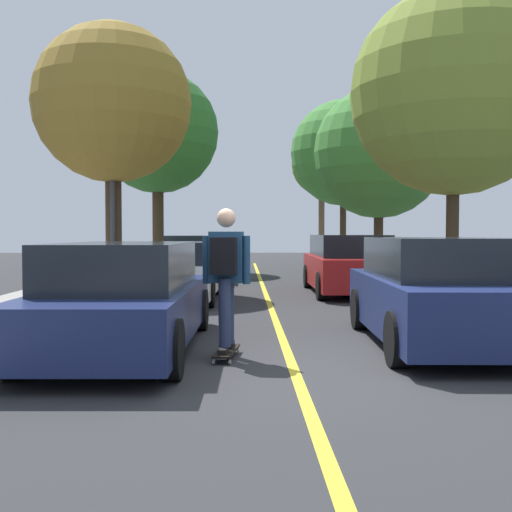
{
  "coord_description": "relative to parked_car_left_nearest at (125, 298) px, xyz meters",
  "views": [
    {
      "loc": [
        -0.56,
        -6.9,
        1.52
      ],
      "look_at": [
        -0.23,
        8.89,
        0.92
      ],
      "focal_mm": 43.09,
      "sensor_mm": 36.0,
      "label": 1
    }
  ],
  "objects": [
    {
      "name": "street_tree_right_nearest",
      "position": [
        5.96,
        4.98,
        3.8
      ],
      "size": [
        4.35,
        4.35,
        6.52
      ],
      "color": "#3D2D1E",
      "rests_on": "sidewalk_right"
    },
    {
      "name": "parked_car_right_near",
      "position": [
        4.17,
        7.42,
        0.05
      ],
      "size": [
        1.98,
        4.55,
        1.47
      ],
      "color": "maroon",
      "rests_on": "ground"
    },
    {
      "name": "street_tree_left_nearest",
      "position": [
        -1.78,
        7.84,
        4.1
      ],
      "size": [
        4.0,
        4.0,
        6.67
      ],
      "color": "#3D2D1E",
      "rests_on": "sidewalk_left"
    },
    {
      "name": "ground",
      "position": [
        2.09,
        -1.03,
        -0.68
      ],
      "size": [
        80.0,
        80.0,
        0.0
      ],
      "primitive_type": "plane",
      "color": "#2D2D30"
    },
    {
      "name": "skateboarder",
      "position": [
        1.32,
        -0.56,
        0.4
      ],
      "size": [
        0.59,
        0.71,
        1.71
      ],
      "color": "black",
      "rests_on": "skateboard"
    },
    {
      "name": "streetlamp",
      "position": [
        -1.75,
        7.56,
        2.54
      ],
      "size": [
        0.36,
        0.24,
        5.36
      ],
      "color": "#38383D",
      "rests_on": "sidewalk_left"
    },
    {
      "name": "street_tree_right_far",
      "position": [
        5.96,
        19.21,
        4.36
      ],
      "size": [
        4.65,
        4.65,
        7.23
      ],
      "color": "#3D2D1E",
      "rests_on": "sidewalk_right"
    },
    {
      "name": "center_line",
      "position": [
        2.09,
        2.97,
        -0.68
      ],
      "size": [
        0.12,
        39.2,
        0.01
      ],
      "primitive_type": "cube",
      "color": "gold",
      "rests_on": "ground"
    },
    {
      "name": "parked_car_left_nearest",
      "position": [
        0.0,
        0.0,
        0.0
      ],
      "size": [
        1.94,
        4.71,
        1.39
      ],
      "color": "navy",
      "rests_on": "ground"
    },
    {
      "name": "parked_car_left_far",
      "position": [
        -0.0,
        11.39,
        0.03
      ],
      "size": [
        2.01,
        4.3,
        1.44
      ],
      "color": "#1E5B33",
      "rests_on": "ground"
    },
    {
      "name": "street_tree_right_farthest",
      "position": [
        5.96,
        26.69,
        4.65
      ],
      "size": [
        3.4,
        3.4,
        6.92
      ],
      "color": "brown",
      "rests_on": "sidewalk_right"
    },
    {
      "name": "parked_car_left_near",
      "position": [
        0.0,
        5.98,
        -0.03
      ],
      "size": [
        2.03,
        4.13,
        1.31
      ],
      "color": "white",
      "rests_on": "ground"
    },
    {
      "name": "street_tree_left_near",
      "position": [
        -1.78,
        16.06,
        4.71
      ],
      "size": [
        4.71,
        4.71,
        7.63
      ],
      "color": "#3D2D1E",
      "rests_on": "sidewalk_left"
    },
    {
      "name": "street_tree_right_near",
      "position": [
        5.96,
        12.08,
        3.44
      ],
      "size": [
        4.27,
        4.27,
        6.12
      ],
      "color": "#3D2D1E",
      "rests_on": "sidewalk_right"
    },
    {
      "name": "parked_car_right_nearest",
      "position": [
        4.18,
        0.29,
        0.04
      ],
      "size": [
        2.04,
        4.23,
        1.46
      ],
      "color": "navy",
      "rests_on": "ground"
    },
    {
      "name": "skateboard",
      "position": [
        1.32,
        -0.53,
        -0.59
      ],
      "size": [
        0.33,
        0.86,
        0.1
      ],
      "color": "black",
      "rests_on": "ground"
    }
  ]
}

